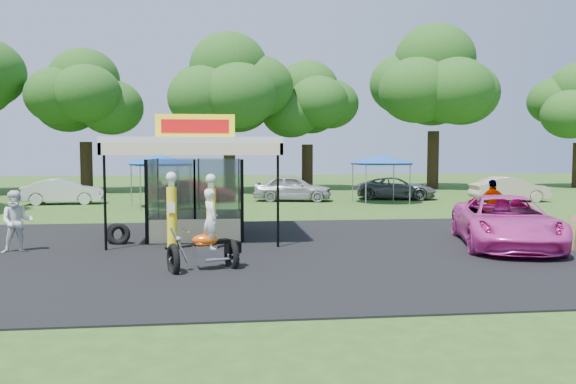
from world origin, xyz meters
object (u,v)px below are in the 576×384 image
(motorcycle, at_px, (208,238))
(bg_car_a, at_px, (63,192))
(spectator_west, at_px, (17,222))
(spectator_east_b, at_px, (493,205))
(bg_car_e, at_px, (509,189))
(kiosk_car, at_px, (200,216))
(gas_pump_left, at_px, (172,213))
(bg_car_d, at_px, (396,188))
(pink_sedan, at_px, (505,222))
(tent_west, at_px, (160,160))
(gas_pump_right, at_px, (211,213))
(tent_east, at_px, (381,159))
(bg_car_c, at_px, (293,188))
(bg_car_b, at_px, (196,191))
(gas_station_kiosk, at_px, (197,186))

(motorcycle, bearing_deg, bg_car_a, 94.87)
(spectator_west, relative_size, spectator_east_b, 0.95)
(motorcycle, relative_size, bg_car_e, 0.47)
(bg_car_e, bearing_deg, spectator_west, 125.13)
(kiosk_car, bearing_deg, spectator_east_b, -99.87)
(motorcycle, distance_m, kiosk_car, 7.87)
(gas_pump_left, relative_size, spectator_east_b, 1.22)
(bg_car_d, bearing_deg, bg_car_a, 110.50)
(pink_sedan, relative_size, spectator_east_b, 2.97)
(spectator_east_b, relative_size, tent_west, 0.48)
(gas_pump_right, distance_m, motorcycle, 3.09)
(gas_pump_left, bearing_deg, bg_car_a, 115.03)
(gas_pump_right, bearing_deg, bg_car_a, 118.31)
(bg_car_d, distance_m, tent_west, 14.69)
(tent_east, bearing_deg, bg_car_c, 159.99)
(spectator_east_b, xyz_separation_m, bg_car_b, (-11.53, 13.60, -0.29))
(bg_car_e, distance_m, tent_east, 8.10)
(spectator_east_b, height_order, bg_car_b, spectator_east_b)
(gas_pump_right, height_order, bg_car_e, gas_pump_right)
(motorcycle, bearing_deg, pink_sedan, -4.05)
(spectator_east_b, distance_m, bg_car_b, 17.83)
(tent_east, bearing_deg, tent_west, -174.96)
(pink_sedan, height_order, tent_west, tent_west)
(spectator_east_b, xyz_separation_m, tent_east, (-0.90, 11.87, 1.57))
(bg_car_a, distance_m, tent_east, 18.19)
(bg_car_d, bearing_deg, bg_car_e, -94.99)
(motorcycle, relative_size, bg_car_d, 0.43)
(kiosk_car, xyz_separation_m, pink_sedan, (9.53, -5.37, 0.31))
(bg_car_a, bearing_deg, kiosk_car, -148.49)
(gas_pump_right, relative_size, bg_car_c, 0.49)
(bg_car_e, relative_size, tent_west, 1.12)
(kiosk_car, relative_size, bg_car_e, 0.62)
(pink_sedan, xyz_separation_m, bg_car_d, (2.15, 17.83, -0.11))
(bg_car_c, bearing_deg, bg_car_b, 101.74)
(motorcycle, xyz_separation_m, bg_car_c, (4.52, 19.61, -0.02))
(gas_station_kiosk, distance_m, gas_pump_left, 2.70)
(gas_station_kiosk, relative_size, gas_pump_left, 2.30)
(bg_car_b, distance_m, bg_car_d, 12.37)
(pink_sedan, distance_m, spectator_west, 14.58)
(gas_pump_left, bearing_deg, tent_east, 54.30)
(spectator_east_b, bearing_deg, gas_pump_right, 21.36)
(spectator_west, bearing_deg, motorcycle, -43.82)
(bg_car_b, distance_m, bg_car_e, 18.61)
(spectator_west, distance_m, tent_east, 21.08)
(motorcycle, xyz_separation_m, pink_sedan, (9.00, 2.48, -0.03))
(pink_sedan, distance_m, tent_east, 15.45)
(bg_car_c, xyz_separation_m, bg_car_e, (12.80, -1.81, -0.05))
(gas_pump_left, xyz_separation_m, tent_east, (10.58, 14.73, 1.40))
(motorcycle, bearing_deg, spectator_west, 131.46)
(kiosk_car, bearing_deg, spectator_west, 133.27)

